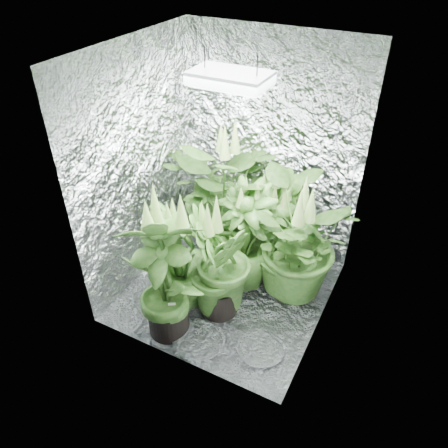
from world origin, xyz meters
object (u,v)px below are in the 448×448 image
plant_g (219,265)px  circulation_fan (308,274)px  grow_lamp (230,79)px  plant_f (164,275)px  plant_b (270,240)px  plant_c (277,220)px  plant_e (293,245)px  plant_d (178,259)px  plant_a (229,196)px  plant_h (244,237)px

plant_g → circulation_fan: bearing=46.3°
grow_lamp → plant_f: size_ratio=0.40×
plant_b → circulation_fan: size_ratio=2.40×
plant_c → plant_b: bearing=-80.2°
plant_e → plant_g: (-0.42, -0.46, -0.03)m
plant_d → plant_f: size_ratio=0.79×
plant_a → plant_g: (0.29, -0.73, -0.13)m
plant_c → plant_e: bearing=-52.8°
plant_a → plant_f: (0.04, -1.10, -0.04)m
plant_a → plant_b: bearing=-19.6°
plant_c → circulation_fan: (0.41, -0.25, -0.27)m
plant_a → plant_h: (0.30, -0.32, -0.13)m
plant_a → circulation_fan: 0.97m
plant_d → plant_f: (0.08, -0.31, 0.12)m
grow_lamp → plant_c: 1.53m
plant_c → plant_d: 1.00m
plant_b → plant_f: size_ratio=0.73×
plant_d → plant_e: (0.76, 0.51, 0.07)m
plant_d → plant_g: size_ratio=0.92×
plant_f → plant_c: bearing=71.6°
plant_c → plant_d: plant_d is taller
plant_g → plant_h: bearing=87.7°
plant_a → plant_d: 0.81m
plant_b → plant_h: plant_h is taller
plant_f → circulation_fan: size_ratio=3.29×
grow_lamp → plant_f: (-0.21, -0.60, -1.25)m
plant_b → grow_lamp: bearing=-124.4°
plant_b → plant_c: size_ratio=0.96×
plant_b → plant_d: 0.81m
plant_b → plant_d: size_ratio=0.92×
plant_g → circulation_fan: (0.55, 0.58, -0.33)m
plant_d → plant_e: plant_e is taller
grow_lamp → plant_a: 1.33m
plant_d → plant_h: plant_h is taller
plant_d → plant_h: bearing=52.8°
plant_d → plant_h: 0.58m
grow_lamp → plant_b: grow_lamp is taller
plant_e → circulation_fan: plant_e is taller
plant_c → plant_f: bearing=-108.4°
plant_h → plant_g: bearing=-92.3°
plant_h → circulation_fan: size_ratio=2.73×
plant_a → plant_d: bearing=-93.6°
plant_c → plant_g: size_ratio=0.89×
grow_lamp → plant_h: bearing=73.3°
plant_f → grow_lamp: bearing=70.3°
plant_d → circulation_fan: (0.89, 0.63, -0.29)m
grow_lamp → plant_g: grow_lamp is taller
grow_lamp → plant_h: 1.36m
plant_a → plant_h: bearing=-47.1°
plant_b → circulation_fan: (0.36, 0.02, -0.25)m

